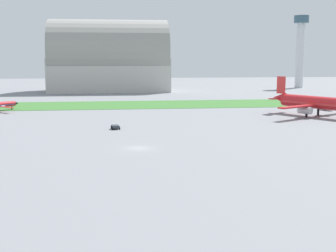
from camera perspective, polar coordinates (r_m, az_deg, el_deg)
The scene contains 6 objects.
ground_plane at distance 79.40m, azimuth -3.82°, elevation -2.86°, with size 600.00×600.00×0.00m, color gray.
grass_taxiway_strip at distance 155.00m, azimuth -5.54°, elevation 2.72°, with size 360.00×28.00×0.08m, color #3D7533.
airplane_parked_jet_far at distance 128.90m, azimuth 18.42°, elevation 2.84°, with size 27.10×27.10×10.70m.
baggage_cart_near_gate at distance 101.34m, azimuth -6.76°, elevation -0.09°, with size 2.13×2.64×0.90m.
hangar_distant at distance 222.48m, azimuth -7.55°, elevation 8.42°, with size 57.75×31.43×34.69m.
control_tower at distance 258.77m, azimuth 16.58°, elevation 9.81°, with size 8.00×8.00×39.25m.
Camera 1 is at (-4.58, -77.70, 15.68)m, focal length 47.62 mm.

